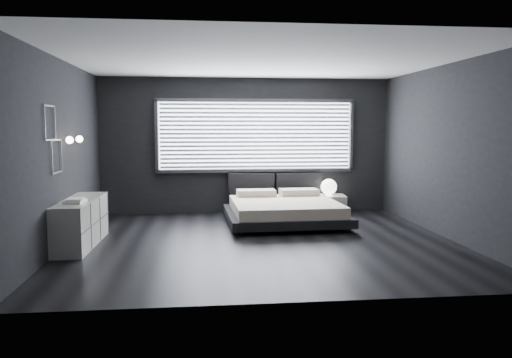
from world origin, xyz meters
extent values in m
plane|color=black|center=(0.00, 0.00, 0.00)|extent=(6.00, 6.00, 0.00)
plane|color=white|center=(0.00, 0.00, 2.80)|extent=(6.00, 6.00, 0.00)
cube|color=black|center=(0.00, 2.75, 1.40)|extent=(6.00, 0.04, 2.80)
cube|color=black|center=(0.00, -2.75, 1.40)|extent=(6.00, 0.04, 2.80)
cube|color=black|center=(-3.00, 0.00, 1.40)|extent=(0.04, 5.50, 2.80)
cube|color=black|center=(3.00, 0.00, 1.40)|extent=(0.04, 5.50, 2.80)
cube|color=white|center=(0.20, 2.73, 1.61)|extent=(4.00, 0.02, 1.38)
cube|color=#47474C|center=(-1.84, 2.70, 1.61)|extent=(0.06, 0.08, 1.48)
cube|color=#47474C|center=(2.24, 2.70, 1.61)|extent=(0.06, 0.08, 1.48)
cube|color=#47474C|center=(0.20, 2.70, 2.34)|extent=(4.14, 0.08, 0.06)
cube|color=#47474C|center=(0.20, 2.70, 0.88)|extent=(4.14, 0.08, 0.06)
cube|color=silver|center=(0.20, 2.67, 1.61)|extent=(3.94, 0.03, 1.32)
cube|color=black|center=(0.09, 2.64, 0.57)|extent=(0.96, 0.16, 0.52)
cube|color=black|center=(1.09, 2.64, 0.57)|extent=(0.96, 0.16, 0.52)
cylinder|color=silver|center=(-2.95, 0.05, 1.60)|extent=(0.10, 0.02, 0.02)
sphere|color=#FFE5B7|center=(-2.88, 0.05, 1.60)|extent=(0.11, 0.11, 0.11)
cylinder|color=silver|center=(-2.95, 0.65, 1.60)|extent=(0.10, 0.02, 0.02)
sphere|color=#FFE5B7|center=(-2.88, 0.65, 1.60)|extent=(0.11, 0.11, 0.11)
cube|color=#47474C|center=(-2.98, -0.55, 2.08)|extent=(0.01, 0.46, 0.02)
cube|color=#47474C|center=(-2.98, -0.55, 1.62)|extent=(0.01, 0.46, 0.02)
cube|color=#47474C|center=(-2.98, -0.32, 1.85)|extent=(0.01, 0.02, 0.46)
cube|color=#47474C|center=(-2.98, -0.78, 1.85)|extent=(0.01, 0.02, 0.46)
cube|color=#47474C|center=(-2.98, -0.30, 1.61)|extent=(0.01, 0.46, 0.02)
cube|color=#47474C|center=(-2.98, -0.30, 1.15)|extent=(0.01, 0.46, 0.02)
cube|color=#47474C|center=(-2.98, -0.07, 1.38)|extent=(0.01, 0.02, 0.46)
cube|color=#47474C|center=(-2.98, -0.53, 1.38)|extent=(0.01, 0.02, 0.46)
cube|color=black|center=(-0.30, 0.52, 0.04)|extent=(0.12, 0.12, 0.08)
cube|color=black|center=(1.54, 0.58, 0.04)|extent=(0.12, 0.12, 0.08)
cube|color=black|center=(-0.35, 2.17, 0.04)|extent=(0.12, 0.12, 0.08)
cube|color=black|center=(1.49, 2.22, 0.04)|extent=(0.12, 0.12, 0.08)
cube|color=black|center=(0.59, 1.37, 0.15)|extent=(2.19, 2.09, 0.15)
cube|color=beige|center=(0.59, 1.37, 0.33)|extent=(1.95, 1.95, 0.19)
cube|color=beige|center=(0.14, 2.12, 0.49)|extent=(0.77, 0.43, 0.13)
cube|color=beige|center=(1.01, 2.14, 0.49)|extent=(0.77, 0.43, 0.13)
cube|color=beige|center=(1.67, 2.33, 0.20)|extent=(0.72, 0.62, 0.39)
sphere|color=white|center=(1.68, 2.37, 0.56)|extent=(0.33, 0.33, 0.33)
cube|color=beige|center=(-2.78, 0.07, 0.35)|extent=(0.53, 1.77, 0.70)
cube|color=#47474C|center=(-2.53, 0.06, 0.35)|extent=(0.05, 1.74, 0.68)
cube|color=white|center=(-2.75, -0.26, 0.72)|extent=(0.28, 0.35, 0.04)
cube|color=white|center=(-2.74, -0.28, 0.76)|extent=(0.21, 0.29, 0.03)
camera|label=1|loc=(-0.92, -7.64, 1.80)|focal=35.00mm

